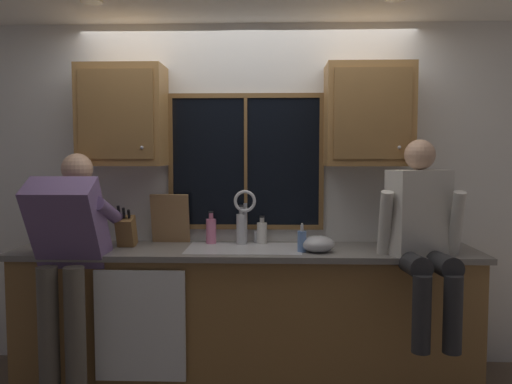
# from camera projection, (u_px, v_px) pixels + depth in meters

# --- Properties ---
(back_wall) EXTENTS (5.57, 0.12, 2.55)m
(back_wall) POSITION_uv_depth(u_px,v_px,m) (248.00, 194.00, 3.99)
(back_wall) COLOR silver
(back_wall) RESTS_ON floor
(ceiling_downlight_left) EXTENTS (0.14, 0.14, 0.01)m
(ceiling_downlight_left) POSITION_uv_depth(u_px,v_px,m) (92.00, 2.00, 3.27)
(ceiling_downlight_left) COLOR #FFEAB2
(window_glass) EXTENTS (1.10, 0.02, 0.95)m
(window_glass) POSITION_uv_depth(u_px,v_px,m) (246.00, 162.00, 3.90)
(window_glass) COLOR black
(window_frame_top) EXTENTS (1.17, 0.02, 0.04)m
(window_frame_top) POSITION_uv_depth(u_px,v_px,m) (246.00, 96.00, 3.85)
(window_frame_top) COLOR brown
(window_frame_bottom) EXTENTS (1.17, 0.02, 0.04)m
(window_frame_bottom) POSITION_uv_depth(u_px,v_px,m) (246.00, 227.00, 3.93)
(window_frame_bottom) COLOR brown
(window_frame_left) EXTENTS (0.03, 0.02, 0.95)m
(window_frame_left) POSITION_uv_depth(u_px,v_px,m) (171.00, 162.00, 3.91)
(window_frame_left) COLOR brown
(window_frame_right) EXTENTS (0.03, 0.02, 0.95)m
(window_frame_right) POSITION_uv_depth(u_px,v_px,m) (322.00, 162.00, 3.87)
(window_frame_right) COLOR brown
(window_mullion_center) EXTENTS (0.02, 0.02, 0.95)m
(window_mullion_center) POSITION_uv_depth(u_px,v_px,m) (246.00, 162.00, 3.89)
(window_mullion_center) COLOR brown
(lower_cabinet_run) EXTENTS (3.17, 0.58, 0.88)m
(lower_cabinet_run) POSITION_uv_depth(u_px,v_px,m) (246.00, 315.00, 3.70)
(lower_cabinet_run) COLOR olive
(lower_cabinet_run) RESTS_ON floor
(countertop) EXTENTS (3.23, 0.62, 0.04)m
(countertop) POSITION_uv_depth(u_px,v_px,m) (245.00, 251.00, 3.64)
(countertop) COLOR slate
(countertop) RESTS_ON lower_cabinet_run
(dishwasher_front) EXTENTS (0.60, 0.02, 0.74)m
(dishwasher_front) POSITION_uv_depth(u_px,v_px,m) (140.00, 326.00, 3.40)
(dishwasher_front) COLOR white
(upper_cabinet_left) EXTENTS (0.61, 0.36, 0.72)m
(upper_cabinet_left) POSITION_uv_depth(u_px,v_px,m) (123.00, 116.00, 3.74)
(upper_cabinet_left) COLOR #9E703D
(upper_cabinet_right) EXTENTS (0.61, 0.36, 0.72)m
(upper_cabinet_right) POSITION_uv_depth(u_px,v_px,m) (368.00, 115.00, 3.68)
(upper_cabinet_right) COLOR #9E703D
(sink) EXTENTS (0.80, 0.46, 0.21)m
(sink) POSITION_uv_depth(u_px,v_px,m) (244.00, 262.00, 3.66)
(sink) COLOR #B7B7BC
(sink) RESTS_ON lower_cabinet_run
(faucet) EXTENTS (0.18, 0.09, 0.40)m
(faucet) POSITION_uv_depth(u_px,v_px,m) (246.00, 210.00, 3.81)
(faucet) COLOR silver
(faucet) RESTS_ON countertop
(person_standing) EXTENTS (0.53, 0.67, 1.59)m
(person_standing) POSITION_uv_depth(u_px,v_px,m) (68.00, 249.00, 3.36)
(person_standing) COLOR #595147
(person_standing) RESTS_ON floor
(person_sitting_on_counter) EXTENTS (0.54, 0.66, 1.26)m
(person_sitting_on_counter) POSITION_uv_depth(u_px,v_px,m) (423.00, 229.00, 3.33)
(person_sitting_on_counter) COLOR #262628
(person_sitting_on_counter) RESTS_ON countertop
(knife_block) EXTENTS (0.12, 0.18, 0.32)m
(knife_block) POSITION_uv_depth(u_px,v_px,m) (126.00, 232.00, 3.71)
(knife_block) COLOR brown
(knife_block) RESTS_ON countertop
(cutting_board) EXTENTS (0.28, 0.10, 0.37)m
(cutting_board) POSITION_uv_depth(u_px,v_px,m) (170.00, 219.00, 3.87)
(cutting_board) COLOR #997047
(cutting_board) RESTS_ON countertop
(mixing_bowl) EXTENTS (0.23, 0.23, 0.11)m
(mixing_bowl) POSITION_uv_depth(u_px,v_px,m) (318.00, 244.00, 3.53)
(mixing_bowl) COLOR #B7B7BC
(mixing_bowl) RESTS_ON countertop
(soap_dispenser) EXTENTS (0.06, 0.07, 0.20)m
(soap_dispenser) POSITION_uv_depth(u_px,v_px,m) (302.00, 241.00, 3.52)
(soap_dispenser) COLOR #668CCC
(soap_dispenser) RESTS_ON countertop
(bottle_green_glass) EXTENTS (0.07, 0.07, 0.29)m
(bottle_green_glass) POSITION_uv_depth(u_px,v_px,m) (241.00, 228.00, 3.81)
(bottle_green_glass) COLOR #B7B7BC
(bottle_green_glass) RESTS_ON countertop
(bottle_tall_clear) EXTENTS (0.07, 0.07, 0.24)m
(bottle_tall_clear) POSITION_uv_depth(u_px,v_px,m) (211.00, 230.00, 3.84)
(bottle_tall_clear) COLOR pink
(bottle_tall_clear) RESTS_ON countertop
(bottle_amber_small) EXTENTS (0.07, 0.07, 0.21)m
(bottle_amber_small) POSITION_uv_depth(u_px,v_px,m) (262.00, 232.00, 3.84)
(bottle_amber_small) COLOR silver
(bottle_amber_small) RESTS_ON countertop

